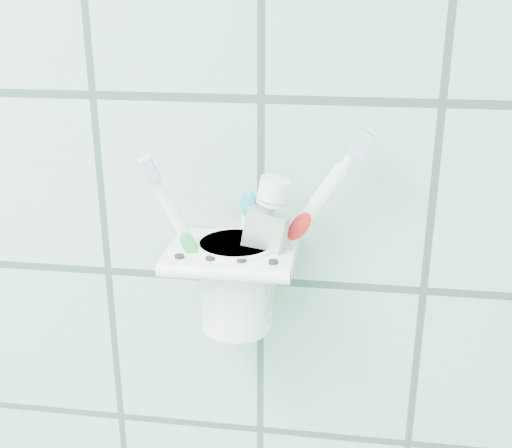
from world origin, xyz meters
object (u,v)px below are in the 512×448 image
holder_bracket (233,255)px  toothbrush_blue (241,209)px  toothpaste_tube (247,240)px  cup (237,281)px  toothbrush_pink (230,234)px  toothbrush_orange (236,204)px

holder_bracket → toothbrush_blue: size_ratio=0.55×
toothbrush_blue → toothpaste_tube: size_ratio=1.37×
cup → holder_bracket: bearing=-127.8°
cup → toothbrush_blue: size_ratio=0.42×
holder_bracket → toothbrush_pink: toothbrush_pink is taller
toothbrush_pink → holder_bracket: bearing=61.3°
holder_bracket → toothpaste_tube: 0.02m
toothbrush_pink → toothpaste_tube: (0.02, 0.00, -0.01)m
toothbrush_orange → toothpaste_tube: (0.01, -0.02, -0.03)m
cup → toothpaste_tube: toothpaste_tube is taller
toothbrush_blue → cup: bearing=-94.3°
toothpaste_tube → holder_bracket: bearing=-168.2°
cup → toothbrush_orange: 0.08m
toothbrush_pink → toothbrush_blue: size_ratio=0.84×
holder_bracket → toothbrush_blue: bearing=71.1°
cup → toothbrush_orange: toothbrush_orange is taller
cup → toothpaste_tube: size_ratio=0.57×
toothbrush_pink → toothbrush_blue: toothbrush_blue is taller
toothpaste_tube → cup: bearing=173.2°
toothbrush_pink → toothbrush_blue: bearing=56.3°
toothbrush_pink → toothbrush_orange: size_ratio=0.83×
cup → toothbrush_pink: (-0.00, -0.01, 0.05)m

